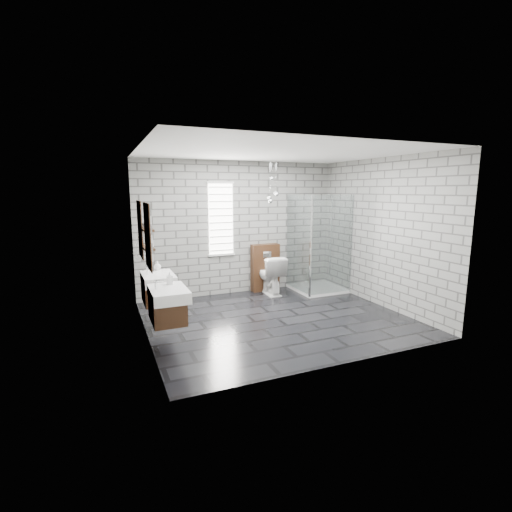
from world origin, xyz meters
TOP-DOWN VIEW (x-y plane):
  - floor at (0.00, 0.00)m, footprint 4.20×3.60m
  - ceiling at (0.00, 0.00)m, footprint 4.20×3.60m
  - wall_back at (0.00, 1.81)m, footprint 4.20×0.02m
  - wall_front at (0.00, -1.81)m, footprint 4.20×0.02m
  - wall_left at (-2.11, 0.00)m, footprint 0.02×3.60m
  - wall_right at (2.11, 0.00)m, footprint 0.02×3.60m
  - vanity_left at (-1.91, -0.53)m, footprint 0.47×0.70m
  - vanity_right at (-1.91, 0.39)m, footprint 0.47×0.70m
  - shelf_lower at (-2.03, -0.05)m, footprint 0.14×0.30m
  - shelf_upper at (-2.03, -0.05)m, footprint 0.14×0.30m
  - window at (-0.40, 1.78)m, footprint 0.56×0.05m
  - cistern_panel at (0.54, 1.70)m, footprint 0.60×0.20m
  - flush_plate at (0.54, 1.60)m, footprint 0.18×0.01m
  - shower_enclosure at (1.50, 1.18)m, footprint 1.00×1.00m
  - pendant_cluster at (0.55, 1.38)m, footprint 0.27×0.25m
  - toilet at (0.54, 1.45)m, footprint 0.47×0.80m
  - soap_bottle_a at (-1.81, -0.32)m, footprint 0.09×0.09m
  - soap_bottle_b at (-1.83, 0.70)m, footprint 0.15×0.15m
  - soap_bottle_c at (-2.02, -0.13)m, footprint 0.12×0.12m
  - vase at (-2.02, -0.00)m, footprint 0.12×0.12m

SIDE VIEW (x-z plane):
  - floor at x=0.00m, z-range -0.02..0.00m
  - toilet at x=0.54m, z-range 0.00..0.80m
  - cistern_panel at x=0.54m, z-range 0.00..1.00m
  - shower_enclosure at x=1.50m, z-range -0.51..1.52m
  - vanity_left at x=-1.91m, z-range -0.03..1.54m
  - vanity_right at x=-1.91m, z-range -0.03..1.54m
  - flush_plate at x=0.54m, z-range 0.74..0.86m
  - soap_bottle_b at x=-1.83m, z-range 0.85..0.99m
  - soap_bottle_a at x=-1.81m, z-range 0.85..1.02m
  - shelf_lower at x=-2.03m, z-range 1.31..1.33m
  - wall_back at x=0.00m, z-range 0.00..2.70m
  - wall_front at x=0.00m, z-range 0.00..2.70m
  - wall_left at x=-2.11m, z-range 0.00..2.70m
  - wall_right at x=2.11m, z-range 0.00..2.70m
  - soap_bottle_c at x=-2.02m, z-range 1.33..1.57m
  - window at x=-0.40m, z-range 0.81..2.29m
  - shelf_upper at x=-2.03m, z-range 1.57..1.59m
  - vase at x=-2.02m, z-range 1.59..1.71m
  - pendant_cluster at x=0.55m, z-range 1.66..2.49m
  - ceiling at x=0.00m, z-range 2.70..2.72m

